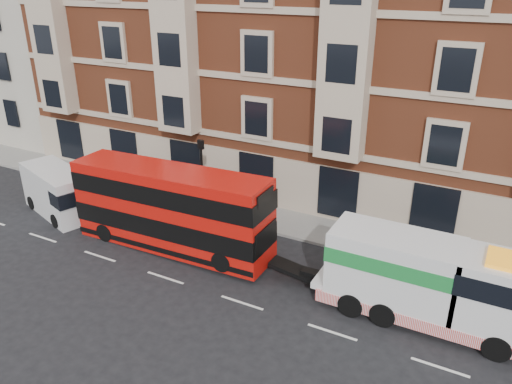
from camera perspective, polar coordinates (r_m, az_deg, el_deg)
ground at (r=21.48m, az=-1.62°, el=-12.54°), size 120.00×120.00×0.00m
sidewalk at (r=27.22m, az=6.19°, el=-4.07°), size 90.00×3.00×0.15m
victorian_terrace at (r=31.20m, az=13.44°, el=18.28°), size 45.00×12.00×20.40m
cream_block at (r=48.52m, az=-26.14°, el=16.30°), size 16.00×10.00×16.80m
lamp_post_west at (r=27.66m, az=-6.19°, el=2.32°), size 0.35×0.15×4.35m
double_decker_bus at (r=24.66m, az=-9.73°, el=-1.78°), size 10.40×2.39×4.21m
tow_truck at (r=20.61m, az=18.58°, el=-9.49°), size 8.33×2.46×3.47m
box_van at (r=30.53m, az=-21.73°, el=0.03°), size 5.48×3.54×2.65m
pedestrian at (r=33.26m, az=-15.92°, el=2.30°), size 0.67×0.44×1.83m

